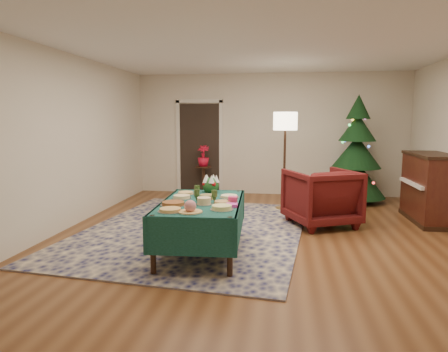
# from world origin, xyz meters

# --- Properties ---
(room_shell) EXTENTS (7.00, 7.00, 7.00)m
(room_shell) POSITION_xyz_m (0.00, 0.00, 1.35)
(room_shell) COLOR #593319
(room_shell) RESTS_ON ground
(doorway) EXTENTS (1.08, 0.04, 2.16)m
(doorway) POSITION_xyz_m (-1.60, 3.48, 1.10)
(doorway) COLOR black
(doorway) RESTS_ON ground
(rug) EXTENTS (3.63, 4.51, 0.02)m
(rug) POSITION_xyz_m (-1.03, 0.27, 0.01)
(rug) COLOR #121544
(rug) RESTS_ON ground
(buffet_table) EXTENTS (1.09, 1.76, 0.67)m
(buffet_table) POSITION_xyz_m (-0.70, -0.73, 0.53)
(buffet_table) COLOR black
(buffet_table) RESTS_ON ground
(platter_0) EXTENTS (0.28, 0.28, 0.04)m
(platter_0) POSITION_xyz_m (-0.93, -1.34, 0.69)
(platter_0) COLOR silver
(platter_0) RESTS_ON buffet_table
(platter_1) EXTENTS (0.27, 0.27, 0.14)m
(platter_1) POSITION_xyz_m (-0.70, -1.36, 0.73)
(platter_1) COLOR silver
(platter_1) RESTS_ON buffet_table
(platter_2) EXTENTS (0.27, 0.27, 0.06)m
(platter_2) POSITION_xyz_m (-0.38, -1.17, 0.69)
(platter_2) COLOR silver
(platter_2) RESTS_ON buffet_table
(platter_3) EXTENTS (0.31, 0.31, 0.05)m
(platter_3) POSITION_xyz_m (-0.99, -1.01, 0.69)
(platter_3) COLOR silver
(platter_3) RESTS_ON buffet_table
(platter_4) EXTENTS (0.19, 0.19, 0.09)m
(platter_4) POSITION_xyz_m (-0.63, -0.93, 0.71)
(platter_4) COLOR silver
(platter_4) RESTS_ON buffet_table
(platter_5) EXTENTS (0.24, 0.24, 0.04)m
(platter_5) POSITION_xyz_m (-0.42, -0.84, 0.68)
(platter_5) COLOR silver
(platter_5) RESTS_ON buffet_table
(platter_6) EXTENTS (0.25, 0.25, 0.05)m
(platter_6) POSITION_xyz_m (-0.99, -0.59, 0.69)
(platter_6) COLOR silver
(platter_6) RESTS_ON buffet_table
(platter_7) EXTENTS (0.21, 0.21, 0.06)m
(platter_7) POSITION_xyz_m (-0.66, -0.60, 0.70)
(platter_7) COLOR silver
(platter_7) RESTS_ON buffet_table
(platter_8) EXTENTS (0.25, 0.25, 0.04)m
(platter_8) POSITION_xyz_m (-0.39, -0.45, 0.68)
(platter_8) COLOR silver
(platter_8) RESTS_ON buffet_table
(platter_9) EXTENTS (0.24, 0.24, 0.04)m
(platter_9) POSITION_xyz_m (-1.01, -0.30, 0.68)
(platter_9) COLOR silver
(platter_9) RESTS_ON buffet_table
(goblet_0) EXTENTS (0.07, 0.07, 0.16)m
(goblet_0) POSITION_xyz_m (-0.82, -0.45, 0.75)
(goblet_0) COLOR #2D471E
(goblet_0) RESTS_ON buffet_table
(goblet_1) EXTENTS (0.07, 0.07, 0.16)m
(goblet_1) POSITION_xyz_m (-0.53, -0.77, 0.75)
(goblet_1) COLOR #2D471E
(goblet_1) RESTS_ON buffet_table
(goblet_2) EXTENTS (0.07, 0.07, 0.16)m
(goblet_2) POSITION_xyz_m (-0.76, -0.76, 0.75)
(goblet_2) COLOR #2D471E
(goblet_2) RESTS_ON buffet_table
(napkin_stack) EXTENTS (0.14, 0.14, 0.04)m
(napkin_stack) POSITION_xyz_m (-0.29, -0.98, 0.68)
(napkin_stack) COLOR #DE3DB6
(napkin_stack) RESTS_ON buffet_table
(gift_box) EXTENTS (0.11, 0.11, 0.09)m
(gift_box) POSITION_xyz_m (-0.30, -0.81, 0.71)
(gift_box) COLOR #E74075
(gift_box) RESTS_ON buffet_table
(centerpiece) EXTENTS (0.24, 0.24, 0.28)m
(centerpiece) POSITION_xyz_m (-0.70, -0.07, 0.78)
(centerpiece) COLOR #1E4C1E
(centerpiece) RESTS_ON buffet_table
(armchair) EXTENTS (1.26, 1.23, 1.00)m
(armchair) POSITION_xyz_m (0.91, 0.86, 0.50)
(armchair) COLOR #4C1010
(armchair) RESTS_ON ground
(floor_lamp) EXTENTS (0.44, 0.44, 1.82)m
(floor_lamp) POSITION_xyz_m (0.33, 1.96, 1.54)
(floor_lamp) COLOR #A57F3F
(floor_lamp) RESTS_ON ground
(side_table) EXTENTS (0.36, 0.36, 0.65)m
(side_table) POSITION_xyz_m (-1.46, 3.20, 0.31)
(side_table) COLOR black
(side_table) RESTS_ON ground
(potted_plant) EXTENTS (0.26, 0.47, 0.26)m
(potted_plant) POSITION_xyz_m (-1.46, 3.20, 0.78)
(potted_plant) COLOR red
(potted_plant) RESTS_ON side_table
(christmas_tree) EXTENTS (1.59, 1.59, 2.18)m
(christmas_tree) POSITION_xyz_m (1.79, 2.87, 0.98)
(christmas_tree) COLOR black
(christmas_tree) RESTS_ON ground
(piano) EXTENTS (0.63, 1.32, 1.14)m
(piano) POSITION_xyz_m (2.71, 1.36, 0.55)
(piano) COLOR black
(piano) RESTS_ON ground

